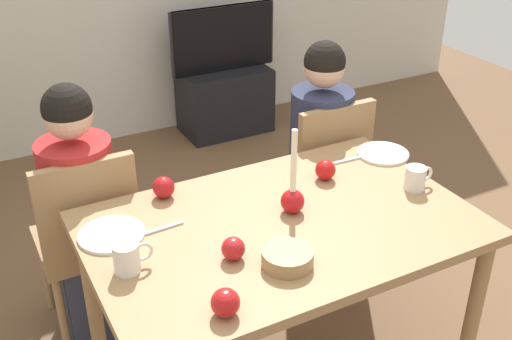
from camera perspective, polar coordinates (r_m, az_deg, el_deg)
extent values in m
cube|color=#99754C|center=(2.28, 2.36, -5.22)|extent=(1.40, 0.90, 0.04)
cylinder|color=#99754C|center=(2.61, 19.27, -12.36)|extent=(0.06, 0.06, 0.71)
cylinder|color=#99754C|center=(2.62, -14.74, -11.33)|extent=(0.06, 0.06, 0.71)
cylinder|color=#99754C|center=(3.06, 9.00, -4.31)|extent=(0.06, 0.06, 0.71)
cube|color=#99754C|center=(2.83, -15.35, -6.30)|extent=(0.40, 0.40, 0.04)
cube|color=#99754C|center=(2.54, -15.05, -3.84)|extent=(0.40, 0.04, 0.45)
cylinder|color=#99754C|center=(3.12, -12.57, -7.34)|extent=(0.04, 0.04, 0.41)
cylinder|color=#99754C|center=(3.08, -18.68, -8.86)|extent=(0.04, 0.04, 0.41)
cylinder|color=#99754C|center=(2.85, -10.57, -10.94)|extent=(0.04, 0.04, 0.41)
cylinder|color=#99754C|center=(2.81, -17.31, -12.70)|extent=(0.04, 0.04, 0.41)
cube|color=#99754C|center=(3.20, 5.22, -0.88)|extent=(0.40, 0.40, 0.04)
cube|color=#99754C|center=(2.96, 7.29, 1.75)|extent=(0.40, 0.04, 0.45)
cylinder|color=#99754C|center=(3.52, 5.91, -2.23)|extent=(0.04, 0.04, 0.41)
cylinder|color=#99754C|center=(3.37, 1.05, -3.63)|extent=(0.04, 0.04, 0.41)
cylinder|color=#99754C|center=(3.29, 9.15, -4.89)|extent=(0.04, 0.04, 0.41)
cylinder|color=#99754C|center=(3.12, 4.07, -6.55)|extent=(0.04, 0.04, 0.41)
cube|color=#33384C|center=(2.91, -14.59, -10.13)|extent=(0.28, 0.28, 0.45)
cylinder|color=#AD2323|center=(2.65, -15.80, -2.22)|extent=(0.30, 0.30, 0.48)
sphere|color=tan|center=(2.49, -16.86, 4.82)|extent=(0.19, 0.19, 0.19)
sphere|color=black|center=(2.48, -16.96, 5.46)|extent=(0.19, 0.19, 0.19)
cube|color=#33384C|center=(3.27, 5.53, -4.38)|extent=(0.28, 0.28, 0.45)
cylinder|color=#282D47|center=(3.05, 5.94, 2.98)|extent=(0.30, 0.30, 0.48)
sphere|color=tan|center=(2.91, 6.28, 9.30)|extent=(0.19, 0.19, 0.19)
sphere|color=black|center=(2.90, 6.32, 9.85)|extent=(0.19, 0.19, 0.19)
cube|color=black|center=(4.67, -2.87, 6.40)|extent=(0.64, 0.40, 0.48)
cube|color=black|center=(4.52, -3.03, 11.94)|extent=(0.79, 0.04, 0.46)
cube|color=black|center=(4.52, -3.02, 11.93)|extent=(0.76, 0.05, 0.46)
sphere|color=red|center=(2.31, 3.36, -2.88)|extent=(0.09, 0.09, 0.09)
cylinder|color=#EFE5C6|center=(2.22, 3.48, 0.82)|extent=(0.02, 0.02, 0.25)
cylinder|color=white|center=(2.25, -13.10, -5.76)|extent=(0.24, 0.24, 0.01)
cylinder|color=white|center=(2.79, 11.54, 1.50)|extent=(0.23, 0.23, 0.01)
cylinder|color=silver|center=(2.05, -11.78, -7.88)|extent=(0.09, 0.09, 0.10)
torus|color=silver|center=(2.05, -10.32, -7.37)|extent=(0.07, 0.01, 0.07)
cylinder|color=silver|center=(2.53, 14.38, -0.73)|extent=(0.08, 0.08, 0.10)
torus|color=silver|center=(2.56, 15.28, -0.37)|extent=(0.07, 0.01, 0.07)
cube|color=silver|center=(2.25, -8.80, -5.38)|extent=(0.18, 0.02, 0.01)
cube|color=silver|center=(2.71, 8.40, 0.90)|extent=(0.18, 0.02, 0.01)
cylinder|color=#99754C|center=(2.05, 2.90, -8.01)|extent=(0.17, 0.17, 0.05)
sphere|color=red|center=(2.54, 6.37, 0.02)|extent=(0.08, 0.08, 0.08)
sphere|color=#B41718|center=(1.85, -2.82, -12.03)|extent=(0.09, 0.09, 0.09)
sphere|color=#B31B1D|center=(2.07, -2.10, -7.20)|extent=(0.08, 0.08, 0.08)
sphere|color=#AD1518|center=(2.42, -8.46, -1.58)|extent=(0.09, 0.09, 0.09)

